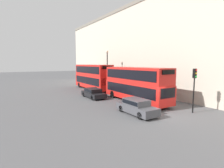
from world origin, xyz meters
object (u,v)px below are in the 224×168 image
pedestrian (101,84)px  car_hatchback (93,93)px  bus_leading (136,83)px  traffic_light (194,81)px  bus_second_in_queue (93,76)px  car_dark_sedan (137,106)px

pedestrian → car_hatchback: bearing=-124.4°
bus_leading → car_hatchback: size_ratio=2.30×
traffic_light → pedestrian: bearing=88.3°
bus_second_in_queue → car_hatchback: 8.18m
bus_leading → bus_second_in_queue: 12.28m
bus_leading → car_dark_sedan: bus_leading is taller
car_hatchback → traffic_light: traffic_light is taller
bus_second_in_queue → car_dark_sedan: bearing=-101.6°
bus_second_in_queue → traffic_light: size_ratio=2.52×
bus_second_in_queue → pedestrian: bearing=22.5°
car_hatchback → bus_second_in_queue: bearing=64.8°
car_hatchback → traffic_light: size_ratio=1.04×
car_hatchback → pedestrian: 9.83m
traffic_light → pedestrian: size_ratio=2.45×
car_dark_sedan → pedestrian: 18.35m
car_dark_sedan → traffic_light: bearing=-27.3°
car_dark_sedan → pedestrian: size_ratio=2.50×
car_dark_sedan → pedestrian: bearing=72.4°
bus_second_in_queue → traffic_light: bus_second_in_queue is taller
bus_second_in_queue → car_hatchback: (-3.40, -7.22, -1.80)m
bus_leading → pedestrian: size_ratio=5.84×
bus_leading → pedestrian: bus_leading is taller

